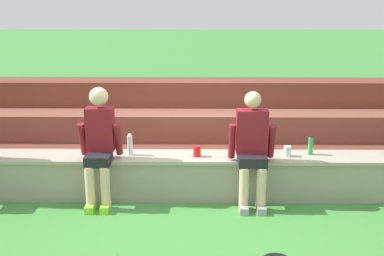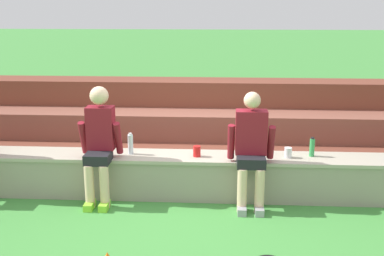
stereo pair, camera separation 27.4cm
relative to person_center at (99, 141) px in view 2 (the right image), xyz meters
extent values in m
plane|color=#428E3D|center=(0.97, -0.01, -0.74)|extent=(80.00, 80.00, 0.00)
cube|color=gray|center=(0.97, 0.22, -0.49)|extent=(9.10, 0.47, 0.52)
cube|color=#ABA28E|center=(0.97, 0.22, -0.24)|extent=(9.14, 0.51, 0.04)
cube|color=brown|center=(0.97, 0.88, -0.55)|extent=(12.58, 0.60, 0.39)
cube|color=brown|center=(0.97, 1.48, -0.36)|extent=(12.58, 0.60, 0.77)
cube|color=brown|center=(0.97, 2.08, -0.16)|extent=(12.58, 0.60, 1.16)
cylinder|color=beige|center=(-0.09, -0.21, -0.49)|extent=(0.11, 0.11, 0.52)
cylinder|color=beige|center=(0.09, -0.21, -0.49)|extent=(0.11, 0.11, 0.52)
cube|color=#8CD833|center=(-0.09, -0.25, -0.70)|extent=(0.10, 0.22, 0.08)
cube|color=#8CD833|center=(0.09, -0.25, -0.70)|extent=(0.10, 0.22, 0.08)
cube|color=black|center=(0.00, -0.09, -0.17)|extent=(0.29, 0.31, 0.12)
cube|color=maroon|center=(0.00, 0.09, 0.14)|extent=(0.32, 0.20, 0.51)
sphere|color=beige|center=(0.00, 0.09, 0.53)|extent=(0.22, 0.22, 0.22)
cylinder|color=maroon|center=(-0.21, 0.07, 0.02)|extent=(0.08, 0.21, 0.42)
cylinder|color=maroon|center=(0.21, 0.07, 0.02)|extent=(0.08, 0.22, 0.42)
cylinder|color=beige|center=(1.67, -0.22, -0.49)|extent=(0.11, 0.11, 0.52)
cylinder|color=beige|center=(1.87, -0.22, -0.49)|extent=(0.11, 0.11, 0.52)
cube|color=#99999E|center=(1.67, -0.26, -0.70)|extent=(0.10, 0.22, 0.08)
cube|color=#99999E|center=(1.87, -0.26, -0.70)|extent=(0.10, 0.22, 0.08)
cube|color=black|center=(1.77, -0.09, -0.17)|extent=(0.32, 0.32, 0.12)
cube|color=maroon|center=(1.77, 0.02, 0.14)|extent=(0.36, 0.20, 0.51)
sphere|color=beige|center=(1.77, 0.02, 0.51)|extent=(0.19, 0.19, 0.19)
cylinder|color=maroon|center=(1.54, 0.00, 0.02)|extent=(0.08, 0.16, 0.43)
cylinder|color=maroon|center=(2.00, 0.00, 0.02)|extent=(0.08, 0.21, 0.42)
cylinder|color=green|center=(2.52, 0.28, -0.12)|extent=(0.06, 0.06, 0.21)
cylinder|color=black|center=(2.52, 0.28, 0.00)|extent=(0.04, 0.04, 0.02)
cylinder|color=silver|center=(0.32, 0.24, -0.10)|extent=(0.06, 0.06, 0.24)
cylinder|color=white|center=(0.32, 0.24, 0.03)|extent=(0.04, 0.04, 0.02)
cylinder|color=red|center=(1.14, 0.19, -0.16)|extent=(0.09, 0.09, 0.13)
cylinder|color=white|center=(2.23, 0.21, -0.16)|extent=(0.09, 0.09, 0.12)
camera|label=1|loc=(1.14, -5.30, 1.56)|focal=44.65mm
camera|label=2|loc=(1.41, -5.29, 1.56)|focal=44.65mm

